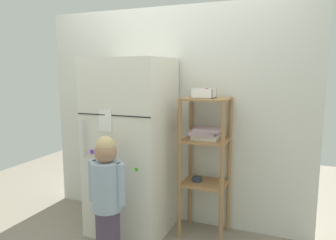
% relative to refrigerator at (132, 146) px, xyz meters
% --- Properties ---
extents(ground_plane, '(6.00, 6.00, 0.00)m').
position_rel_refrigerator_xyz_m(ground_plane, '(0.26, -0.02, -0.82)').
color(ground_plane, gray).
extents(kitchen_wall_back, '(2.75, 0.03, 2.13)m').
position_rel_refrigerator_xyz_m(kitchen_wall_back, '(0.26, 0.35, 0.25)').
color(kitchen_wall_back, silver).
rests_on(kitchen_wall_back, ground).
extents(refrigerator, '(0.71, 0.68, 1.63)m').
position_rel_refrigerator_xyz_m(refrigerator, '(0.00, 0.00, 0.00)').
color(refrigerator, silver).
rests_on(refrigerator, ground).
extents(child_standing, '(0.33, 0.24, 1.02)m').
position_rel_refrigerator_xyz_m(child_standing, '(0.06, -0.53, -0.20)').
color(child_standing, '#56465F').
rests_on(child_standing, ground).
extents(pantry_shelf_unit, '(0.42, 0.35, 1.28)m').
position_rel_refrigerator_xyz_m(pantry_shelf_unit, '(0.67, 0.14, -0.00)').
color(pantry_shelf_unit, '#9E7247').
rests_on(pantry_shelf_unit, ground).
extents(fruit_bin, '(0.19, 0.16, 0.09)m').
position_rel_refrigerator_xyz_m(fruit_bin, '(0.67, 0.13, 0.50)').
color(fruit_bin, white).
rests_on(fruit_bin, pantry_shelf_unit).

